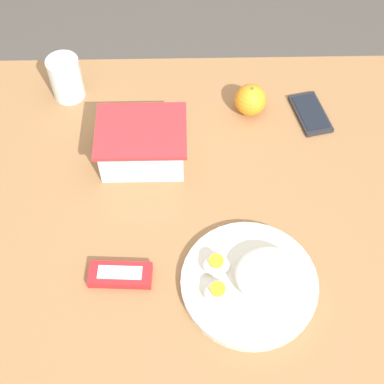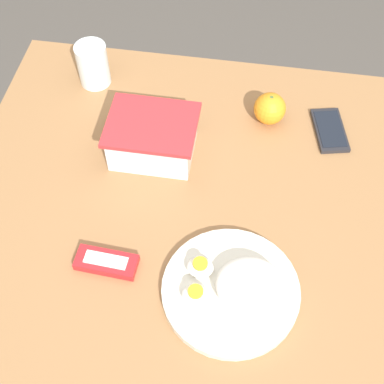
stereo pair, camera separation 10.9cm
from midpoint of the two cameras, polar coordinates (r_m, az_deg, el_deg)
The scene contains 8 objects.
ground_plane at distance 1.81m, azimuth -1.38°, elevation -14.58°, with size 10.00×10.00×0.00m, color #4C4742.
table at distance 1.23m, azimuth -1.97°, elevation -4.26°, with size 1.02×0.87×0.77m.
food_container at distance 1.16m, azimuth -7.99°, elevation 4.79°, with size 0.19×0.15×0.09m.
orange_fruit at distance 1.25m, azimuth 3.76°, elevation 9.63°, with size 0.07×0.07×0.07m.
rice_plate at distance 1.00m, azimuth 3.54°, elevation -9.58°, with size 0.26×0.26×0.07m.
candy_bar at distance 1.04m, azimuth -10.69°, elevation -8.90°, with size 0.12×0.06×0.02m.
cell_phone at distance 1.28m, azimuth 10.14°, elevation 8.10°, with size 0.09×0.14×0.01m.
drinking_glass at distance 1.32m, azimuth -15.67°, elevation 11.46°, with size 0.07×0.07×0.11m.
Camera 1 is at (-0.02, -0.63, 1.70)m, focal length 50.00 mm.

